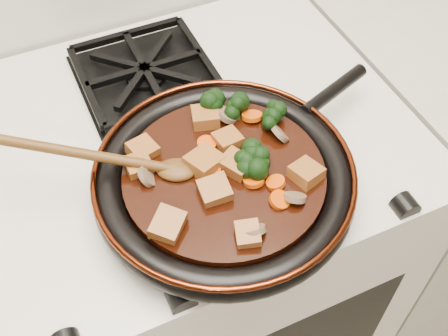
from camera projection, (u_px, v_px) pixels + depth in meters
name	position (u px, v px, depth m)	size (l,w,h in m)	color
stove	(188.00, 267.00, 1.26)	(0.76, 0.60, 0.90)	beige
burner_grate_front	(209.00, 190.00, 0.82)	(0.23, 0.23, 0.03)	black
burner_grate_back	(145.00, 73.00, 0.98)	(0.23, 0.23, 0.03)	black
skillet	(225.00, 179.00, 0.80)	(0.49, 0.37, 0.05)	black
braising_sauce	(224.00, 177.00, 0.79)	(0.29, 0.29, 0.02)	black
tofu_cube_0	(215.00, 191.00, 0.76)	(0.04, 0.04, 0.02)	brown
tofu_cube_1	(248.00, 234.00, 0.71)	(0.03, 0.03, 0.02)	brown
tofu_cube_2	(228.00, 140.00, 0.81)	(0.04, 0.04, 0.02)	brown
tofu_cube_3	(168.00, 225.00, 0.72)	(0.04, 0.04, 0.02)	brown
tofu_cube_4	(143.00, 150.00, 0.80)	(0.04, 0.04, 0.02)	brown
tofu_cube_5	(236.00, 165.00, 0.78)	(0.04, 0.04, 0.02)	brown
tofu_cube_6	(138.00, 166.00, 0.78)	(0.03, 0.03, 0.02)	brown
tofu_cube_7	(205.00, 163.00, 0.78)	(0.04, 0.04, 0.02)	brown
tofu_cube_8	(205.00, 117.00, 0.84)	(0.04, 0.04, 0.02)	brown
tofu_cube_9	(306.00, 173.00, 0.77)	(0.04, 0.04, 0.02)	brown
broccoli_floret_0	(252.00, 160.00, 0.79)	(0.06, 0.06, 0.05)	black
broccoli_floret_1	(236.00, 112.00, 0.84)	(0.06, 0.06, 0.05)	black
broccoli_floret_2	(210.00, 109.00, 0.85)	(0.06, 0.06, 0.05)	black
broccoli_floret_3	(253.00, 167.00, 0.78)	(0.06, 0.06, 0.05)	black
broccoli_floret_4	(272.00, 118.00, 0.83)	(0.06, 0.06, 0.05)	black
broccoli_floret_5	(251.00, 164.00, 0.78)	(0.06, 0.06, 0.05)	black
carrot_coin_0	(207.00, 144.00, 0.81)	(0.03, 0.03, 0.01)	#CB4205
carrot_coin_1	(212.00, 171.00, 0.78)	(0.03, 0.03, 0.01)	#CB4205
carrot_coin_2	(252.00, 116.00, 0.85)	(0.03, 0.03, 0.01)	#CB4205
carrot_coin_3	(276.00, 183.00, 0.77)	(0.03, 0.03, 0.01)	#CB4205
carrot_coin_4	(254.00, 180.00, 0.77)	(0.03, 0.03, 0.01)	#CB4205
carrot_coin_5	(280.00, 200.00, 0.75)	(0.03, 0.03, 0.01)	#CB4205
mushroom_slice_0	(295.00, 197.00, 0.75)	(0.03, 0.03, 0.01)	brown
mushroom_slice_1	(253.00, 231.00, 0.72)	(0.03, 0.03, 0.01)	brown
mushroom_slice_2	(227.00, 115.00, 0.85)	(0.04, 0.04, 0.01)	brown
mushroom_slice_3	(280.00, 134.00, 0.82)	(0.03, 0.03, 0.01)	brown
mushroom_slice_4	(147.00, 176.00, 0.77)	(0.03, 0.03, 0.01)	brown
wooden_spoon	(118.00, 160.00, 0.77)	(0.16, 0.10, 0.27)	#4C2E10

